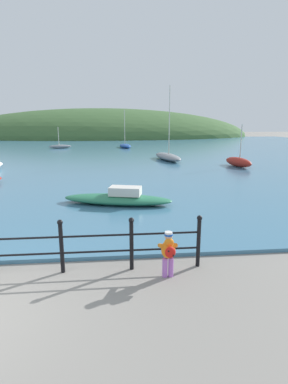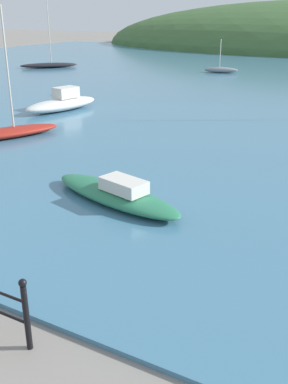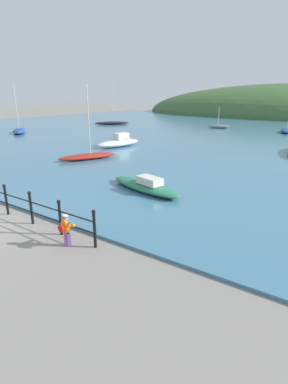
% 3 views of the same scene
% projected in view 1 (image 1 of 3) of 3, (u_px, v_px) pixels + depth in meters
% --- Properties ---
extents(water, '(80.00, 60.00, 0.10)m').
position_uv_depth(water, '(90.00, 150.00, 35.95)').
color(water, teal).
rests_on(water, ground).
extents(far_hillside, '(68.75, 37.82, 12.84)m').
position_uv_depth(far_hillside, '(102.00, 137.00, 70.69)').
color(far_hillside, '#3D6033').
rests_on(far_hillside, ground).
extents(child_in_coat, '(0.39, 0.53, 1.00)m').
position_uv_depth(child_in_coat, '(168.00, 250.00, 6.22)').
color(child_in_coat, '#AD66C6').
rests_on(child_in_coat, ground).
extents(boat_twin_mast, '(1.40, 3.00, 2.97)m').
position_uv_depth(boat_twin_mast, '(238.00, 162.00, 21.55)').
color(boat_twin_mast, maroon).
rests_on(boat_twin_mast, water).
extents(boat_blue_hull, '(4.44, 2.21, 0.69)m').
position_uv_depth(boat_blue_hull, '(118.00, 198.00, 11.64)').
color(boat_blue_hull, '#287551').
rests_on(boat_blue_hull, water).
extents(boat_red_dinghy, '(2.14, 5.08, 6.00)m').
position_uv_depth(boat_red_dinghy, '(168.00, 157.00, 25.24)').
color(boat_red_dinghy, gray).
rests_on(boat_red_dinghy, water).
extents(boat_nearest_quay, '(2.77, 1.37, 2.60)m').
position_uv_depth(boat_nearest_quay, '(60.00, 146.00, 36.92)').
color(boat_nearest_quay, gray).
rests_on(boat_nearest_quay, water).
extents(boat_mid_harbor, '(1.83, 3.97, 4.68)m').
position_uv_depth(boat_mid_harbor, '(125.00, 146.00, 37.90)').
color(boat_mid_harbor, '#1E4793').
rests_on(boat_mid_harbor, water).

